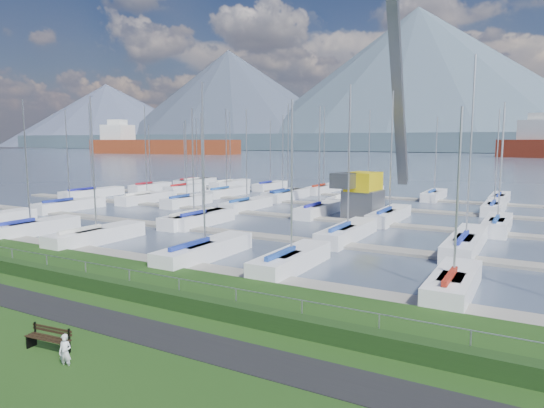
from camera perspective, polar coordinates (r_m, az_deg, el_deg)
The scene contains 12 objects.
path at distance 21.63m, azimuth -20.25°, elevation -12.49°, with size 160.00×2.00×0.04m, color black.
water at distance 276.60m, azimuth 26.02°, elevation 5.17°, with size 800.00×540.00×0.20m, color #475368.
hedge at distance 23.19m, azimuth -15.35°, elevation -10.04°, with size 80.00×0.70×0.70m, color #193212.
fence at distance 23.22m, azimuth -14.72°, elevation -7.81°, with size 0.04×0.04×80.00m, color #979BA0.
foothill at distance 346.41m, azimuth 26.76°, elevation 6.51°, with size 900.00×80.00×12.00m, color #435561.
mountains at distance 422.61m, azimuth 28.57°, elevation 11.97°, with size 1190.00×360.00×115.00m.
docks at distance 45.49m, azimuth 8.63°, elevation -2.01°, with size 90.00×41.60×0.25m.
bench_right at distance 19.05m, azimuth -24.76°, elevation -14.17°, with size 1.83×0.60×0.85m.
person at distance 17.59m, azimuth -23.18°, elevation -15.29°, with size 0.44×0.29×1.20m, color silver.
crane at distance 48.17m, azimuth 11.75°, elevation 5.08°, with size 5.05×13.32×22.35m.
cargo_ship_west at distance 281.68m, azimuth -13.39°, elevation 6.58°, with size 88.40×31.81×21.50m.
sailboat_fleet at distance 49.63m, azimuth 7.83°, elevation 5.37°, with size 74.51×49.54×13.73m.
Camera 1 is at (15.65, -16.06, 7.24)m, focal length 32.00 mm.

